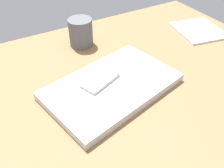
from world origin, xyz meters
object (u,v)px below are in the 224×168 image
object	(u,v)px
laptop_closed	(112,86)
pen_cup	(81,32)
notepad	(199,30)
cell_phone_on_laptop	(100,80)

from	to	relation	value
laptop_closed	pen_cup	size ratio (longest dim) A/B	3.74
pen_cup	notepad	bearing A→B (deg)	-17.19
laptop_closed	cell_phone_on_laptop	xyz separation A→B (cm)	(-2.38, 2.32, 1.71)
laptop_closed	notepad	world-z (taller)	laptop_closed
cell_phone_on_laptop	notepad	size ratio (longest dim) A/B	0.68
cell_phone_on_laptop	pen_cup	distance (cm)	24.10
pen_cup	laptop_closed	bearing A→B (deg)	-96.13
laptop_closed	cell_phone_on_laptop	world-z (taller)	cell_phone_on_laptop
laptop_closed	pen_cup	world-z (taller)	pen_cup
laptop_closed	notepad	distance (cm)	46.76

